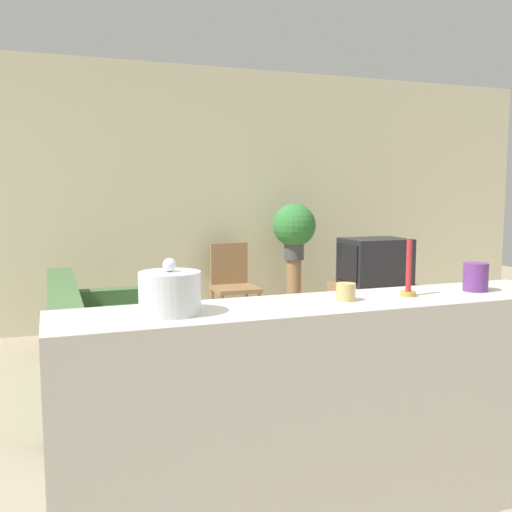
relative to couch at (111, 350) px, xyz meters
name	(u,v)px	position (x,y,z in m)	size (l,w,h in m)	color
ground_plane	(291,476)	(0.70, -1.65, -0.27)	(14.00, 14.00, 0.00)	tan
wall_back	(160,197)	(0.70, 1.78, 1.08)	(9.00, 0.06, 2.70)	beige
couch	(111,350)	(0.00, 0.00, 0.00)	(0.92, 2.02, 0.75)	#476B3D
tv_stand	(374,310)	(2.55, 0.58, -0.01)	(0.74, 0.55, 0.52)	#9E754C
television	(375,261)	(2.54, 0.58, 0.47)	(0.61, 0.46, 0.44)	#232328
wooden_chair	(233,282)	(1.37, 1.38, 0.22)	(0.44, 0.44, 0.88)	#9E754C
plant_stand	(294,293)	(2.00, 1.28, 0.08)	(0.15, 0.15, 0.70)	#9E754C
potted_plant	(294,227)	(2.00, 1.28, 0.77)	(0.45, 0.45, 0.58)	#4C4C51
foreground_counter	(329,412)	(0.70, -2.04, 0.21)	(2.27, 0.44, 0.96)	beige
decorative_bowl	(170,292)	(0.03, -2.04, 0.77)	(0.23, 0.23, 0.21)	silver
candle_jar	(346,292)	(0.77, -2.04, 0.72)	(0.08, 0.08, 0.07)	tan
candlestick	(409,277)	(1.08, -2.04, 0.77)	(0.07, 0.07, 0.25)	#B7933D
coffee_tin	(476,277)	(1.45, -2.04, 0.75)	(0.11, 0.11, 0.13)	#66337F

